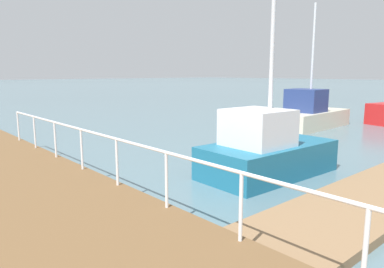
{
  "coord_description": "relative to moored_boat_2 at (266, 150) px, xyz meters",
  "views": [
    {
      "loc": [
        -7.03,
        7.33,
        2.88
      ],
      "look_at": [
        -1.8,
        13.28,
        1.53
      ],
      "focal_mm": 33.8,
      "sensor_mm": 36.0,
      "label": 1
    }
  ],
  "objects": [
    {
      "name": "ground_plane",
      "position": [
        -1.08,
        6.58,
        -0.73
      ],
      "size": [
        300.0,
        300.0,
        0.0
      ],
      "primitive_type": "plane",
      "color": "slate"
    },
    {
      "name": "boardwalk_railing",
      "position": [
        -4.23,
        -4.57,
        0.52
      ],
      "size": [
        0.06,
        25.31,
        1.08
      ],
      "color": "white",
      "rests_on": "boardwalk"
    },
    {
      "name": "moored_boat_2",
      "position": [
        0.0,
        0.0,
        0.0
      ],
      "size": [
        4.08,
        2.1,
        7.31
      ],
      "color": "#1E6B8C",
      "rests_on": "ground_plane"
    },
    {
      "name": "moored_boat_3",
      "position": [
        9.0,
        4.07,
        -0.02
      ],
      "size": [
        5.33,
        2.42,
        6.36
      ],
      "color": "beige",
      "rests_on": "ground_plane"
    }
  ]
}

